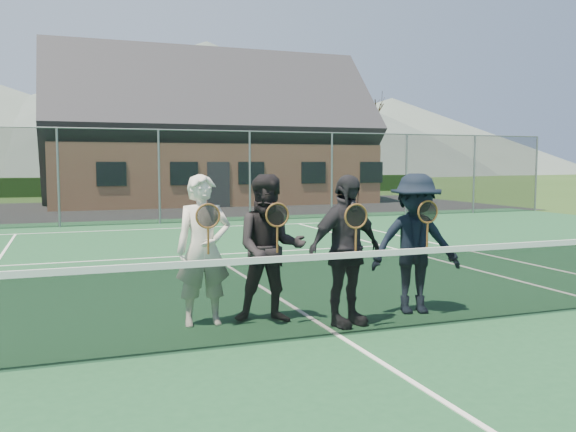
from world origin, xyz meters
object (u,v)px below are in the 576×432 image
Objects in this scene: tennis_net at (339,290)px; player_c at (345,250)px; player_b at (270,249)px; player_a at (203,250)px; clubhouse at (208,122)px; player_d at (415,244)px.

player_c is (0.27, 0.41, 0.38)m from tennis_net.
tennis_net is 6.49× the size of player_b.
player_a is at bearing 169.72° from player_b.
player_b reaches higher than tennis_net.
clubhouse is 23.70m from player_d.
player_d is (1.38, 0.65, 0.38)m from tennis_net.
tennis_net is at bearing -58.87° from player_b.
player_c is at bearing -167.79° from player_d.
tennis_net is at bearing -37.54° from player_a.
tennis_net is 1.57m from player_d.
player_c is 1.00× the size of player_d.
player_d reaches higher than tennis_net.
clubhouse reaches higher than tennis_net.
clubhouse is 8.67× the size of player_b.
player_c is at bearing -98.99° from clubhouse.
clubhouse is at bearing 77.00° from player_a.
tennis_net is 6.49× the size of player_a.
clubhouse is 8.67× the size of player_d.
player_c and player_d have the same top height.
clubhouse is 8.67× the size of player_a.
player_a and player_c have the same top height.
player_c reaches higher than tennis_net.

